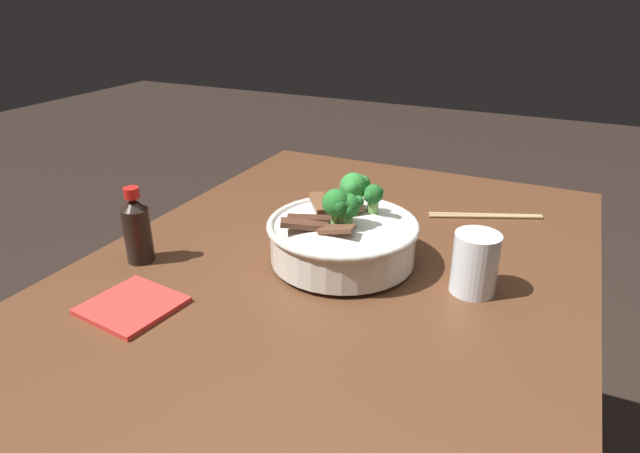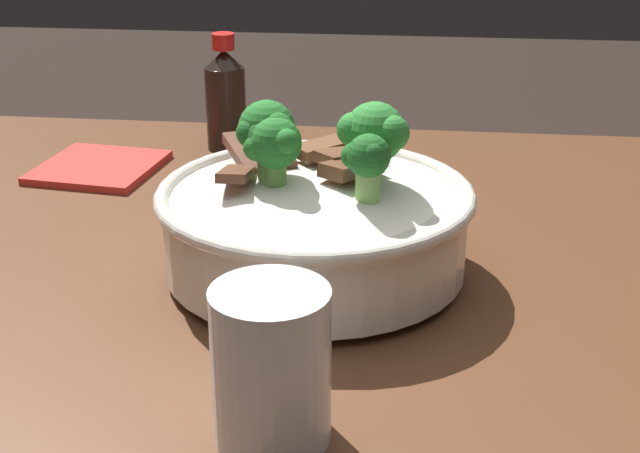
% 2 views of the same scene
% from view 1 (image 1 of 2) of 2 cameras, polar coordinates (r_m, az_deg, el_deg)
% --- Properties ---
extents(dining_table, '(1.19, 0.82, 0.79)m').
position_cam_1_polar(dining_table, '(0.95, 0.73, -10.81)').
color(dining_table, '#56331E').
rests_on(dining_table, ground).
extents(rice_bowl, '(0.25, 0.25, 0.15)m').
position_cam_1_polar(rice_bowl, '(0.91, 2.42, -0.75)').
color(rice_bowl, silver).
rests_on(rice_bowl, dining_table).
extents(drinking_glass, '(0.07, 0.07, 0.10)m').
position_cam_1_polar(drinking_glass, '(0.86, 15.94, -4.06)').
color(drinking_glass, white).
rests_on(drinking_glass, dining_table).
extents(chopsticks_pair, '(0.10, 0.22, 0.01)m').
position_cam_1_polar(chopsticks_pair, '(1.15, 16.98, 1.09)').
color(chopsticks_pair, tan).
rests_on(chopsticks_pair, dining_table).
extents(soy_sauce_bottle, '(0.05, 0.05, 0.13)m').
position_cam_1_polar(soy_sauce_bottle, '(0.96, -18.68, -0.26)').
color(soy_sauce_bottle, black).
rests_on(soy_sauce_bottle, dining_table).
extents(folded_napkin, '(0.13, 0.14, 0.01)m').
position_cam_1_polar(folded_napkin, '(0.85, -19.14, -7.87)').
color(folded_napkin, red).
rests_on(folded_napkin, dining_table).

